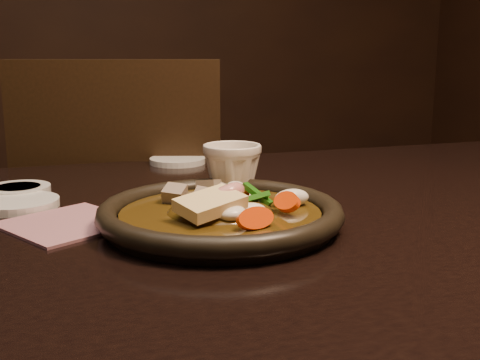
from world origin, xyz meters
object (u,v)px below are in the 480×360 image
object	(u,v)px
table	(224,270)
tea_cup	(232,169)
chair	(131,248)
plate	(220,215)

from	to	relation	value
table	tea_cup	world-z (taller)	tea_cup
chair	tea_cup	distance (m)	0.58
table	tea_cup	distance (m)	0.16
table	plate	bearing A→B (deg)	-111.63
chair	plate	world-z (taller)	chair
table	chair	size ratio (longest dim) A/B	1.68
chair	plate	size ratio (longest dim) A/B	3.07
tea_cup	plate	bearing A→B (deg)	-113.01
plate	tea_cup	bearing A→B (deg)	66.99
chair	table	bearing A→B (deg)	112.52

